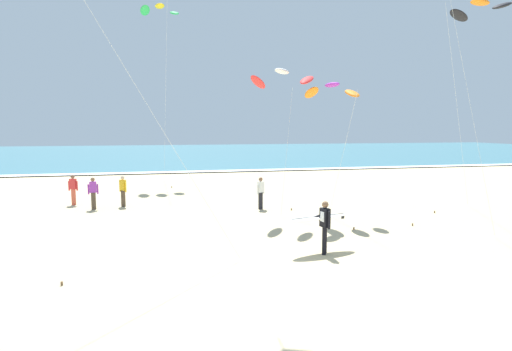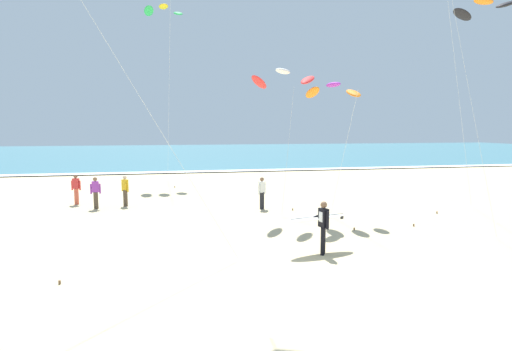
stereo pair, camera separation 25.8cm
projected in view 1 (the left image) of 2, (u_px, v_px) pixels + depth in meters
name	position (u px, v px, depth m)	size (l,w,h in m)	color
ground_plane	(286.00, 298.00, 9.73)	(160.00, 160.00, 0.00)	#CCB789
ocean_water	(182.00, 153.00, 66.01)	(160.00, 60.00, 0.08)	teal
shoreline_foam	(196.00, 171.00, 37.21)	(160.00, 1.60, 0.01)	white
surfer_lead	(322.00, 220.00, 13.19)	(2.35, 1.14, 1.71)	black
kite_arc_golden_mid	(160.00, 10.00, 29.83)	(2.89, 4.70, 12.89)	green
kite_arc_violet_high	(332.00, 90.00, 18.19)	(2.45, 3.32, 6.00)	orange
kite_arc_amber_low	(480.00, 8.00, 20.07)	(3.96, 3.05, 10.19)	black
kite_arc_ivory_close	(282.00, 78.00, 17.89)	(3.02, 2.69, 6.55)	red
bystander_yellow_top	(123.00, 191.00, 20.96)	(0.38, 0.38, 1.59)	#4C3D2D
bystander_purple_top	(93.00, 193.00, 20.23)	(0.50, 0.22, 1.59)	#4C3D2D
bystander_white_top	(261.00, 193.00, 20.30)	(0.43, 0.33, 1.59)	black
bystander_red_top	(73.00, 190.00, 21.39)	(0.49, 0.25, 1.59)	#D8593F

